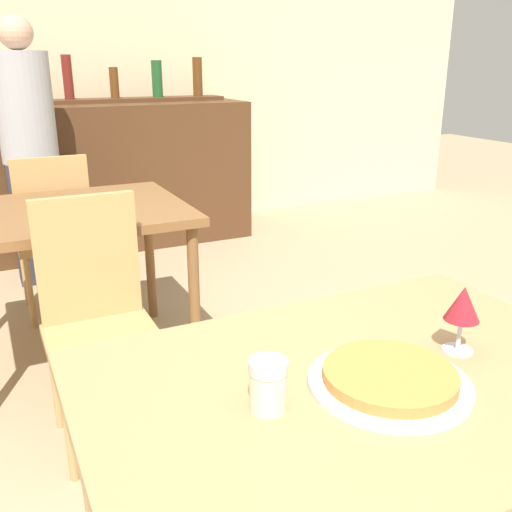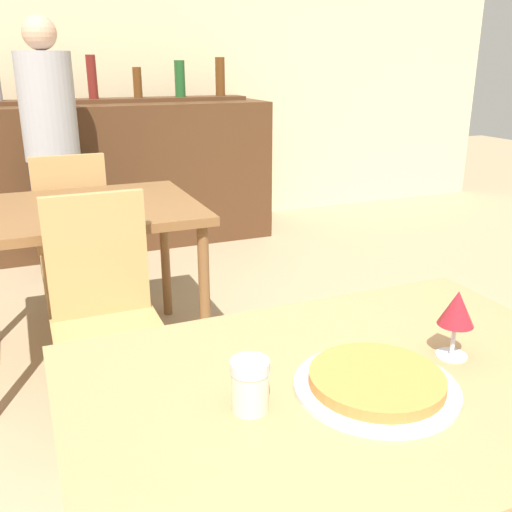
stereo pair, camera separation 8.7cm
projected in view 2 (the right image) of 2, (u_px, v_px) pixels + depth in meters
The scene contains 11 objects.
wall_back at pixel (84, 60), 4.55m from camera, with size 8.00×0.05×2.80m.
dining_table_near at pixel (349, 412), 1.22m from camera, with size 1.18×0.81×0.76m.
dining_table_far at pixel (82, 224), 2.61m from camera, with size 1.05×0.85×0.77m.
bar_counter at pixel (103, 177), 4.38m from camera, with size 2.60×0.56×1.09m.
bar_back_shelf at pixel (92, 92), 4.30m from camera, with size 2.39×0.24×0.35m.
chair_far_side_front at pixel (105, 304), 2.15m from camera, with size 0.40×0.40×0.93m.
chair_far_side_back at pixel (72, 226), 3.18m from camera, with size 0.40×0.40×0.93m.
pizza_tray at pixel (376, 382), 1.16m from camera, with size 0.34×0.34×0.04m.
cheese_shaker at pixel (250, 385), 1.08m from camera, with size 0.08×0.08×0.10m.
person_standing at pixel (52, 143), 3.63m from camera, with size 0.34×0.34×1.66m.
wine_glass at pixel (457, 311), 1.26m from camera, with size 0.08×0.08×0.16m.
Camera 2 is at (-0.59, -0.89, 1.39)m, focal length 40.00 mm.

